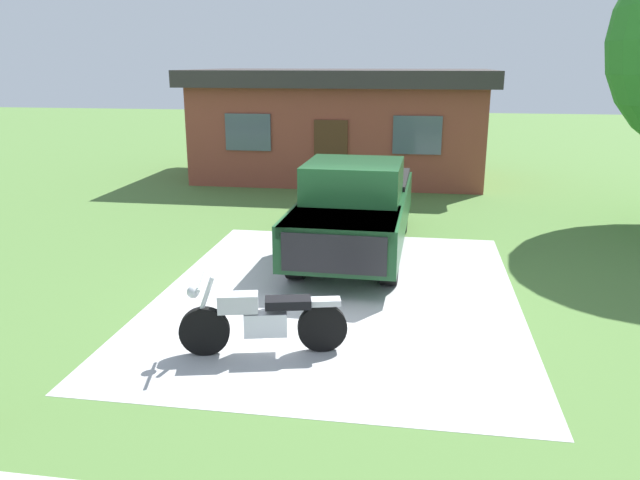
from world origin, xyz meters
The scene contains 5 objects.
ground_plane centered at (0.00, 0.00, 0.00)m, with size 80.00×80.00×0.00m, color #4F7537.
driveway_pad centered at (0.00, 0.00, 0.00)m, with size 5.85×7.52×0.01m, color #B3B3B3.
motorcycle centered at (-0.70, -2.26, 0.47)m, with size 2.18×0.85×1.09m.
pickup_truck centered at (0.03, 2.55, 0.95)m, with size 2.12×5.67×1.90m.
neighbor_house centered at (-1.35, 11.19, 1.79)m, with size 9.60×5.60×3.50m.
Camera 1 is at (1.24, -9.59, 3.72)m, focal length 34.85 mm.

